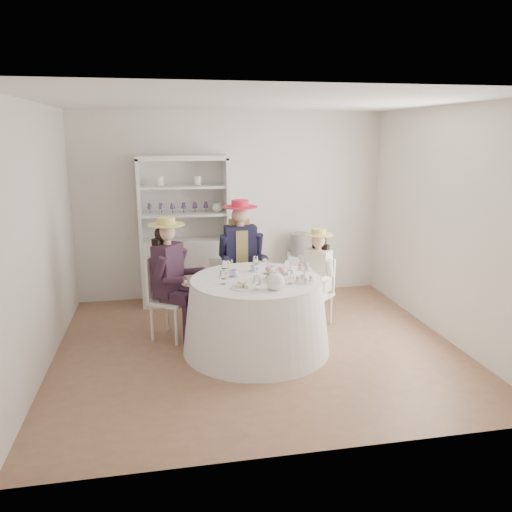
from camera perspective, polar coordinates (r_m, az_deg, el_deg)
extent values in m
plane|color=brown|center=(5.83, 0.19, -10.31)|extent=(4.50, 4.50, 0.00)
plane|color=white|center=(5.33, 0.21, 17.24)|extent=(4.50, 4.50, 0.00)
plane|color=silver|center=(7.36, -2.77, 5.74)|extent=(4.50, 0.00, 4.50)
plane|color=silver|center=(3.53, 6.37, -3.26)|extent=(4.50, 0.00, 4.50)
plane|color=silver|center=(5.46, -23.66, 1.76)|extent=(0.00, 4.50, 4.50)
plane|color=silver|center=(6.24, 20.97, 3.38)|extent=(0.00, 4.50, 4.50)
cone|color=white|center=(5.62, 0.02, -6.77)|extent=(1.65, 1.65, 0.81)
cylinder|color=white|center=(5.49, 0.02, -2.69)|extent=(1.45, 1.45, 0.02)
cube|color=silver|center=(7.24, -8.02, -1.70)|extent=(1.32, 0.93, 0.93)
cube|color=silver|center=(7.24, -8.38, 6.63)|extent=(1.15, 0.54, 1.13)
cube|color=silver|center=(6.98, -8.46, 11.04)|extent=(1.32, 0.93, 0.06)
cube|color=silver|center=(7.03, -13.20, 6.21)|extent=(0.23, 0.44, 1.13)
cube|color=silver|center=(7.08, -3.43, 6.59)|extent=(0.23, 0.44, 1.13)
cube|color=silver|center=(7.06, -8.24, 4.77)|extent=(1.22, 0.85, 0.03)
cube|color=silver|center=(7.01, -8.35, 7.84)|extent=(1.22, 0.85, 0.03)
sphere|color=white|center=(7.08, -4.50, 5.57)|extent=(0.14, 0.14, 0.14)
cube|color=silver|center=(7.54, 5.15, -2.16)|extent=(0.47, 0.47, 0.63)
cylinder|color=black|center=(7.43, 5.23, 1.35)|extent=(0.41, 0.41, 0.32)
cube|color=silver|center=(5.98, -9.70, -5.07)|extent=(0.57, 0.57, 0.04)
cylinder|color=silver|center=(5.85, -9.11, -7.98)|extent=(0.04, 0.04, 0.46)
cylinder|color=silver|center=(6.11, -7.45, -6.95)|extent=(0.04, 0.04, 0.46)
cylinder|color=silver|center=(6.02, -11.80, -7.45)|extent=(0.04, 0.04, 0.46)
cylinder|color=silver|center=(6.28, -10.07, -6.48)|extent=(0.04, 0.04, 0.46)
cube|color=silver|center=(6.00, -11.30, -2.29)|extent=(0.25, 0.34, 0.52)
cube|color=black|center=(5.88, -10.02, -1.51)|extent=(0.38, 0.42, 0.60)
cube|color=black|center=(5.82, -9.20, -4.74)|extent=(0.37, 0.31, 0.12)
cylinder|color=black|center=(5.85, -7.87, -7.82)|extent=(0.10, 0.10, 0.48)
cylinder|color=black|center=(5.67, -10.88, -1.37)|extent=(0.20, 0.18, 0.28)
cube|color=black|center=(5.97, -8.24, -4.23)|extent=(0.37, 0.31, 0.12)
cylinder|color=black|center=(6.00, -6.95, -7.23)|extent=(0.10, 0.10, 0.48)
cylinder|color=black|center=(6.02, -8.60, -0.40)|extent=(0.20, 0.18, 0.28)
cylinder|color=#D8A889|center=(5.81, -10.15, 1.54)|extent=(0.09, 0.09, 0.08)
sphere|color=#D8A889|center=(5.78, -10.20, 2.65)|extent=(0.20, 0.20, 0.20)
sphere|color=black|center=(5.81, -10.57, 2.53)|extent=(0.20, 0.20, 0.20)
cube|color=black|center=(5.88, -10.76, 0.23)|extent=(0.21, 0.25, 0.39)
cylinder|color=#CFC465|center=(5.77, -10.23, 3.55)|extent=(0.41, 0.41, 0.01)
cylinder|color=#CFC465|center=(5.76, -10.25, 3.96)|extent=(0.21, 0.21, 0.08)
cube|color=silver|center=(6.57, -1.73, -2.84)|extent=(0.46, 0.46, 0.04)
cylinder|color=silver|center=(6.46, -2.97, -5.54)|extent=(0.04, 0.04, 0.49)
cylinder|color=silver|center=(6.52, 0.11, -5.33)|extent=(0.04, 0.04, 0.49)
cylinder|color=silver|center=(6.79, -3.47, -4.57)|extent=(0.04, 0.04, 0.49)
cylinder|color=silver|center=(6.85, -0.53, -4.38)|extent=(0.04, 0.04, 0.49)
cube|color=silver|center=(6.68, -2.07, 0.09)|extent=(0.42, 0.05, 0.55)
cube|color=black|center=(6.49, -1.80, 0.68)|extent=(0.41, 0.23, 0.64)
cube|color=tan|center=(6.49, -1.80, 0.68)|extent=(0.16, 0.25, 0.55)
cube|color=black|center=(6.41, -2.39, -2.47)|extent=(0.16, 0.38, 0.13)
cylinder|color=black|center=(6.36, -2.12, -5.72)|extent=(0.11, 0.11, 0.51)
cylinder|color=black|center=(6.39, -3.75, 1.17)|extent=(0.11, 0.20, 0.30)
cube|color=black|center=(6.44, -0.65, -2.36)|extent=(0.16, 0.38, 0.13)
cylinder|color=black|center=(6.40, -0.35, -5.60)|extent=(0.11, 0.11, 0.51)
cylinder|color=black|center=(6.48, 0.27, 1.36)|extent=(0.11, 0.20, 0.30)
cylinder|color=#D8A889|center=(6.42, -1.82, 3.67)|extent=(0.10, 0.10, 0.09)
sphere|color=#D8A889|center=(6.40, -1.83, 4.74)|extent=(0.21, 0.21, 0.21)
sphere|color=tan|center=(6.45, -1.91, 4.66)|extent=(0.21, 0.21, 0.21)
cube|color=tan|center=(6.53, -1.95, 2.46)|extent=(0.27, 0.10, 0.42)
cylinder|color=red|center=(6.39, -1.83, 5.63)|extent=(0.44, 0.44, 0.01)
cylinder|color=red|center=(6.38, -1.84, 6.02)|extent=(0.22, 0.22, 0.09)
cube|color=silver|center=(6.36, 6.88, -4.46)|extent=(0.50, 0.50, 0.04)
cylinder|color=silver|center=(6.38, 5.08, -6.30)|extent=(0.03, 0.03, 0.39)
cylinder|color=silver|center=(6.24, 7.31, -6.80)|extent=(0.03, 0.03, 0.39)
cylinder|color=silver|center=(6.61, 6.36, -5.61)|extent=(0.03, 0.03, 0.39)
cylinder|color=silver|center=(6.48, 8.54, -6.07)|extent=(0.03, 0.03, 0.39)
cube|color=silver|center=(6.42, 7.64, -2.07)|extent=(0.25, 0.26, 0.44)
cube|color=silver|center=(6.28, 7.04, -1.58)|extent=(0.35, 0.35, 0.51)
cube|color=silver|center=(6.29, 5.78, -3.97)|extent=(0.30, 0.29, 0.11)
cylinder|color=silver|center=(6.27, 5.14, -6.56)|extent=(0.09, 0.09, 0.41)
cylinder|color=silver|center=(6.32, 5.45, -0.85)|extent=(0.17, 0.16, 0.24)
cube|color=silver|center=(6.21, 7.05, -4.22)|extent=(0.30, 0.29, 0.11)
cylinder|color=silver|center=(6.20, 6.41, -6.85)|extent=(0.09, 0.09, 0.41)
cylinder|color=silver|center=(6.15, 8.38, -1.36)|extent=(0.17, 0.16, 0.24)
cylinder|color=#D8A889|center=(6.21, 7.11, 0.86)|extent=(0.08, 0.08, 0.07)
sphere|color=#D8A889|center=(6.19, 7.14, 1.74)|extent=(0.17, 0.17, 0.17)
sphere|color=black|center=(6.23, 7.32, 1.68)|extent=(0.17, 0.17, 0.17)
cube|color=black|center=(6.30, 7.40, -0.12)|extent=(0.20, 0.20, 0.34)
cylinder|color=#CFC465|center=(6.18, 7.16, 2.46)|extent=(0.35, 0.35, 0.01)
cylinder|color=#CFC465|center=(6.17, 7.17, 2.79)|extent=(0.18, 0.18, 0.07)
cube|color=silver|center=(6.54, -3.33, -3.89)|extent=(0.49, 0.49, 0.04)
cylinder|color=silver|center=(6.66, -1.64, -5.38)|extent=(0.03, 0.03, 0.39)
cylinder|color=silver|center=(6.78, -3.76, -5.03)|extent=(0.03, 0.03, 0.39)
cylinder|color=silver|center=(6.42, -2.81, -6.12)|extent=(0.03, 0.03, 0.39)
cylinder|color=silver|center=(6.55, -4.99, -5.74)|extent=(0.03, 0.03, 0.39)
cube|color=silver|center=(6.34, -4.06, -2.22)|extent=(0.28, 0.22, 0.44)
imported|color=white|center=(5.53, -2.58, -2.05)|extent=(0.11, 0.11, 0.08)
imported|color=white|center=(5.75, -0.29, -1.45)|extent=(0.10, 0.10, 0.07)
imported|color=white|center=(5.72, 1.80, -1.58)|extent=(0.10, 0.10, 0.06)
imported|color=white|center=(5.42, 2.26, -2.53)|extent=(0.25, 0.25, 0.05)
sphere|color=pink|center=(5.44, 2.82, -1.75)|extent=(0.07, 0.07, 0.07)
sphere|color=white|center=(5.47, 2.64, -1.66)|extent=(0.07, 0.07, 0.07)
sphere|color=pink|center=(5.48, 2.32, -1.62)|extent=(0.07, 0.07, 0.07)
sphere|color=white|center=(5.48, 1.96, -1.62)|extent=(0.07, 0.07, 0.07)
sphere|color=pink|center=(5.46, 1.67, -1.68)|extent=(0.07, 0.07, 0.07)
sphere|color=white|center=(5.43, 1.55, -1.77)|extent=(0.07, 0.07, 0.07)
sphere|color=pink|center=(5.39, 1.62, -1.86)|extent=(0.07, 0.07, 0.07)
sphere|color=white|center=(5.37, 1.88, -1.93)|extent=(0.07, 0.07, 0.07)
sphere|color=pink|center=(5.36, 2.24, -1.96)|extent=(0.07, 0.07, 0.07)
sphere|color=white|center=(5.38, 2.59, -1.93)|extent=(0.07, 0.07, 0.07)
sphere|color=pink|center=(5.40, 2.80, -1.85)|extent=(0.07, 0.07, 0.07)
sphere|color=white|center=(5.09, 2.22, -2.92)|extent=(0.19, 0.19, 0.19)
cylinder|color=white|center=(5.11, 3.51, -2.73)|extent=(0.11, 0.03, 0.09)
cylinder|color=white|center=(5.06, 2.23, -1.88)|extent=(0.04, 0.04, 0.02)
cylinder|color=white|center=(5.16, -1.45, -3.58)|extent=(0.27, 0.27, 0.01)
cube|color=beige|center=(5.13, -1.99, -3.41)|extent=(0.06, 0.04, 0.03)
cube|color=beige|center=(5.15, -1.45, -3.18)|extent=(0.07, 0.06, 0.03)
cube|color=beige|center=(5.18, -0.92, -3.21)|extent=(0.08, 0.07, 0.03)
cube|color=beige|center=(5.19, -1.76, -3.06)|extent=(0.07, 0.07, 0.03)
cube|color=beige|center=(5.12, -1.03, -3.43)|extent=(0.07, 0.08, 0.03)
cylinder|color=white|center=(5.37, 5.54, -2.95)|extent=(0.22, 0.22, 0.01)
cylinder|color=white|center=(5.35, 5.56, -2.26)|extent=(0.02, 0.02, 0.15)
cylinder|color=white|center=(5.33, 5.57, -1.51)|extent=(0.16, 0.16, 0.01)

